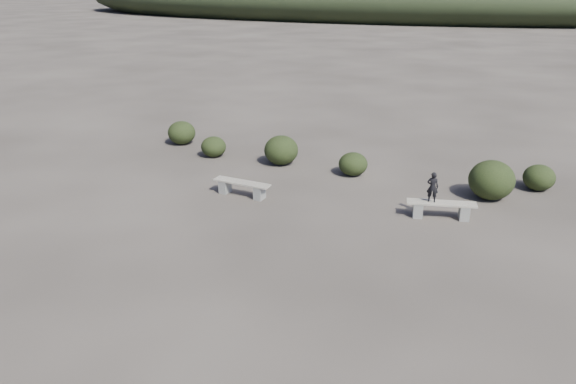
% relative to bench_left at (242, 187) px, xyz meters
% --- Properties ---
extents(ground, '(1200.00, 1200.00, 0.00)m').
position_rel_bench_left_xyz_m(ground, '(2.54, -5.23, -0.29)').
color(ground, '#322C27').
rests_on(ground, ground).
extents(bench_left, '(1.95, 0.50, 0.48)m').
position_rel_bench_left_xyz_m(bench_left, '(0.00, 0.00, 0.00)').
color(bench_left, slate).
rests_on(bench_left, ground).
extents(bench_right, '(2.02, 0.89, 0.49)m').
position_rel_bench_left_xyz_m(bench_right, '(6.16, 0.72, 0.01)').
color(bench_right, slate).
rests_on(bench_right, ground).
extents(seated_person, '(0.36, 0.26, 0.91)m').
position_rel_bench_left_xyz_m(seated_person, '(5.87, 0.65, 0.66)').
color(seated_person, black).
rests_on(seated_person, bench_right).
extents(shrub_a, '(0.98, 0.98, 0.80)m').
position_rel_bench_left_xyz_m(shrub_a, '(-2.97, 3.30, 0.11)').
color(shrub_a, black).
rests_on(shrub_a, ground).
extents(shrub_b, '(1.28, 1.28, 1.09)m').
position_rel_bench_left_xyz_m(shrub_b, '(-0.16, 3.48, 0.25)').
color(shrub_b, black).
rests_on(shrub_b, ground).
extents(shrub_c, '(1.03, 1.03, 0.82)m').
position_rel_bench_left_xyz_m(shrub_c, '(2.68, 3.35, 0.12)').
color(shrub_c, black).
rests_on(shrub_c, ground).
extents(shrub_d, '(1.43, 1.43, 1.25)m').
position_rel_bench_left_xyz_m(shrub_d, '(7.35, 2.91, 0.33)').
color(shrub_d, black).
rests_on(shrub_d, ground).
extents(shrub_e, '(1.03, 1.03, 0.86)m').
position_rel_bench_left_xyz_m(shrub_e, '(8.74, 4.35, 0.14)').
color(shrub_e, black).
rests_on(shrub_e, ground).
extents(shrub_f, '(1.15, 1.15, 0.97)m').
position_rel_bench_left_xyz_m(shrub_f, '(-5.10, 4.31, 0.19)').
color(shrub_f, black).
rests_on(shrub_f, ground).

